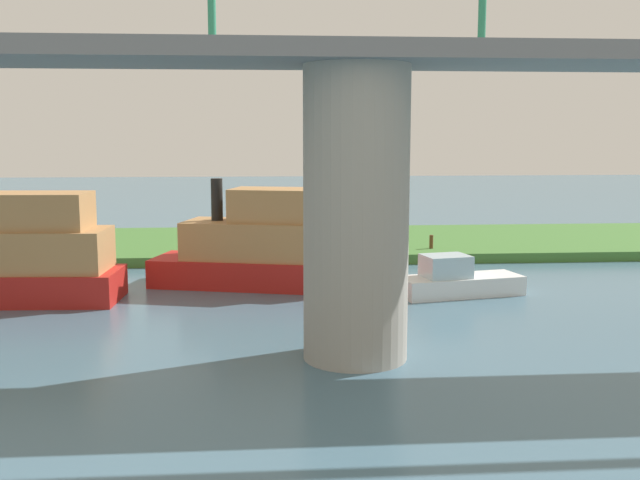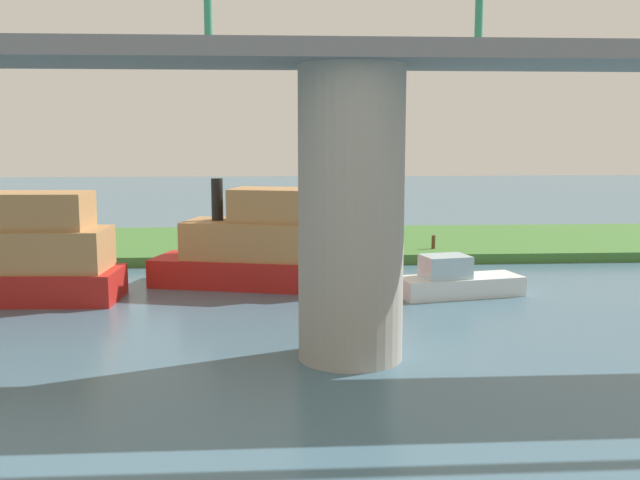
% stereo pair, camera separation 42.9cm
% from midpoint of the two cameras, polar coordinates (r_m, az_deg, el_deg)
% --- Properties ---
extents(ground_plane, '(160.00, 160.00, 0.00)m').
position_cam_midpoint_polar(ground_plane, '(36.72, -2.90, -2.02)').
color(ground_plane, '#476B7F').
extents(grassy_bank, '(80.00, 12.00, 0.50)m').
position_cam_midpoint_polar(grassy_bank, '(42.60, -3.14, -0.28)').
color(grassy_bank, '#427533').
rests_on(grassy_bank, ground).
extents(bridge_pylon, '(3.00, 3.00, 8.35)m').
position_cam_midpoint_polar(bridge_pylon, '(21.07, 2.19, 1.93)').
color(bridge_pylon, '#9E998E').
rests_on(bridge_pylon, ground).
extents(bridge_span, '(57.19, 4.30, 3.25)m').
position_cam_midpoint_polar(bridge_span, '(21.10, 2.26, 14.65)').
color(bridge_span, slate).
rests_on(bridge_span, bridge_pylon).
extents(person_on_bank, '(0.49, 0.49, 1.39)m').
position_cam_midpoint_polar(person_on_bank, '(39.23, -7.45, 0.35)').
color(person_on_bank, '#2D334C').
rests_on(person_on_bank, grassy_bank).
extents(mooring_post, '(0.20, 0.20, 0.71)m').
position_cam_midpoint_polar(mooring_post, '(39.43, 8.22, -0.14)').
color(mooring_post, brown).
rests_on(mooring_post, grassy_bank).
extents(skiff_small, '(9.23, 3.47, 4.65)m').
position_cam_midpoint_polar(skiff_small, '(31.19, -23.19, -1.27)').
color(skiff_small, red).
rests_on(skiff_small, ground).
extents(houseboat_blue, '(5.25, 2.77, 1.66)m').
position_cam_midpoint_polar(houseboat_blue, '(30.46, 10.04, -3.09)').
color(houseboat_blue, white).
rests_on(houseboat_blue, ground).
extents(pontoon_yellow, '(9.44, 5.15, 4.59)m').
position_cam_midpoint_polar(pontoon_yellow, '(31.71, -4.59, -0.53)').
color(pontoon_yellow, red).
rests_on(pontoon_yellow, ground).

